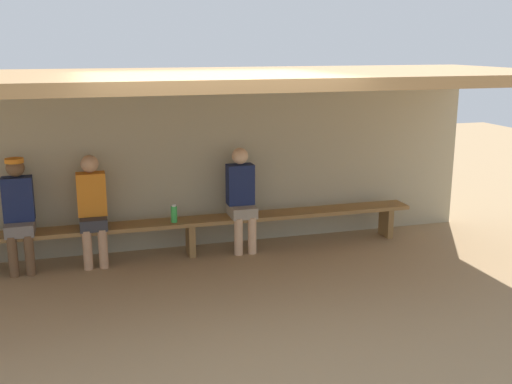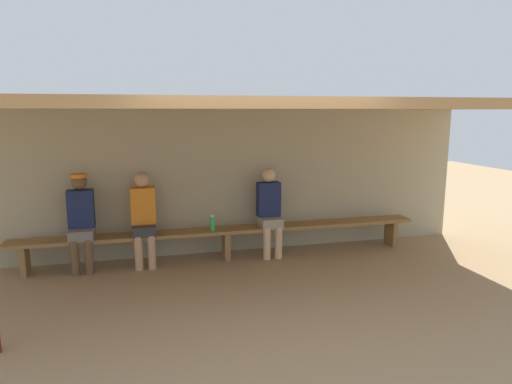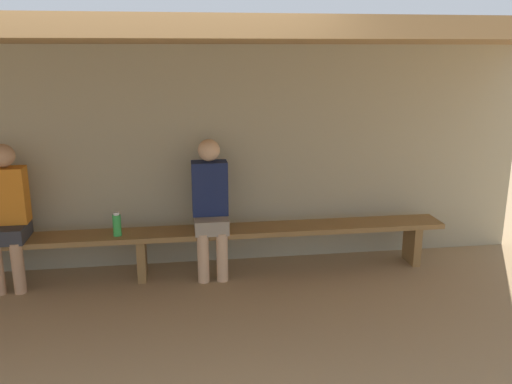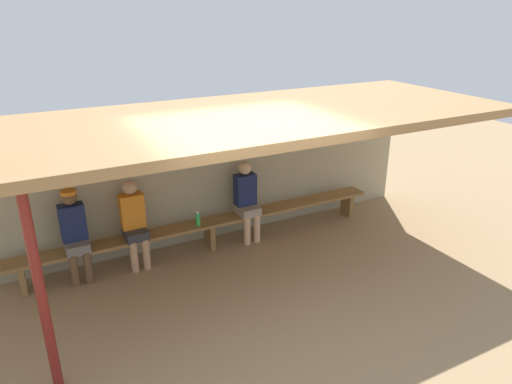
{
  "view_description": "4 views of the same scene",
  "coord_description": "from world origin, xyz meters",
  "px_view_note": "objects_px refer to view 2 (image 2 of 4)",
  "views": [
    {
      "loc": [
        -1.27,
        -5.76,
        2.62
      ],
      "look_at": [
        0.77,
        1.22,
        0.84
      ],
      "focal_mm": 42.82,
      "sensor_mm": 36.0,
      "label": 1
    },
    {
      "loc": [
        -1.19,
        -4.83,
        2.19
      ],
      "look_at": [
        0.37,
        1.21,
        1.05
      ],
      "focal_mm": 31.65,
      "sensor_mm": 36.0,
      "label": 2
    },
    {
      "loc": [
        0.38,
        -3.42,
        2.15
      ],
      "look_at": [
        1.05,
        1.11,
        0.94
      ],
      "focal_mm": 37.85,
      "sensor_mm": 36.0,
      "label": 3
    },
    {
      "loc": [
        -2.52,
        -4.84,
        3.68
      ],
      "look_at": [
        0.68,
        1.24,
        0.94
      ],
      "focal_mm": 33.32,
      "sensor_mm": 36.0,
      "label": 4
    }
  ],
  "objects_px": {
    "player_leftmost": "(81,218)",
    "water_bottle_green": "(212,223)",
    "bench": "(226,233)",
    "player_rightmost": "(144,215)",
    "player_in_white": "(269,208)"
  },
  "relations": [
    {
      "from": "player_in_white",
      "to": "player_rightmost",
      "type": "distance_m",
      "value": 1.85
    },
    {
      "from": "player_leftmost",
      "to": "water_bottle_green",
      "type": "relative_size",
      "value": 5.91
    },
    {
      "from": "player_rightmost",
      "to": "water_bottle_green",
      "type": "distance_m",
      "value": 0.98
    },
    {
      "from": "player_in_white",
      "to": "water_bottle_green",
      "type": "bearing_deg",
      "value": -176.59
    },
    {
      "from": "player_rightmost",
      "to": "water_bottle_green",
      "type": "bearing_deg",
      "value": -3.1
    },
    {
      "from": "player_in_white",
      "to": "bench",
      "type": "bearing_deg",
      "value": -179.74
    },
    {
      "from": "player_rightmost",
      "to": "water_bottle_green",
      "type": "height_order",
      "value": "player_rightmost"
    },
    {
      "from": "bench",
      "to": "player_in_white",
      "type": "xyz_separation_m",
      "value": [
        0.67,
        0.0,
        0.34
      ]
    },
    {
      "from": "bench",
      "to": "player_rightmost",
      "type": "bearing_deg",
      "value": 179.85
    },
    {
      "from": "player_in_white",
      "to": "water_bottle_green",
      "type": "xyz_separation_m",
      "value": [
        -0.88,
        -0.05,
        -0.16
      ]
    },
    {
      "from": "player_in_white",
      "to": "player_leftmost",
      "type": "bearing_deg",
      "value": 179.99
    },
    {
      "from": "bench",
      "to": "player_in_white",
      "type": "relative_size",
      "value": 4.49
    },
    {
      "from": "bench",
      "to": "player_leftmost",
      "type": "xyz_separation_m",
      "value": [
        -2.0,
        0.0,
        0.36
      ]
    },
    {
      "from": "bench",
      "to": "player_rightmost",
      "type": "xyz_separation_m",
      "value": [
        -1.17,
        0.0,
        0.34
      ]
    },
    {
      "from": "bench",
      "to": "water_bottle_green",
      "type": "bearing_deg",
      "value": -166.61
    }
  ]
}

